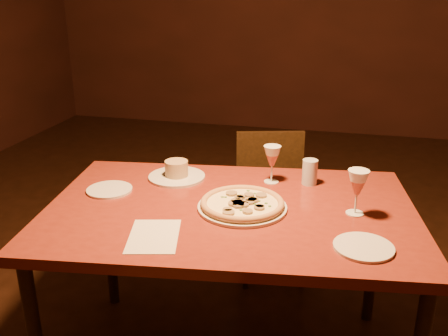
# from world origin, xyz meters

# --- Properties ---
(floor) EXTENTS (7.00, 7.00, 0.00)m
(floor) POSITION_xyz_m (0.00, 0.00, 0.00)
(floor) COLOR black
(floor) RESTS_ON ground
(dining_table) EXTENTS (1.50, 1.07, 0.75)m
(dining_table) POSITION_xyz_m (-0.17, -0.25, 0.68)
(dining_table) COLOR maroon
(dining_table) RESTS_ON floor
(chair_far) EXTENTS (0.46, 0.46, 0.78)m
(chair_far) POSITION_xyz_m (-0.12, 0.58, 0.44)
(chair_far) COLOR black
(chair_far) RESTS_ON floor
(pizza_plate) EXTENTS (0.34, 0.34, 0.04)m
(pizza_plate) POSITION_xyz_m (-0.12, -0.26, 0.77)
(pizza_plate) COLOR silver
(pizza_plate) RESTS_ON dining_table
(ramekin_saucer) EXTENTS (0.25, 0.25, 0.08)m
(ramekin_saucer) POSITION_xyz_m (-0.46, -0.02, 0.77)
(ramekin_saucer) COLOR silver
(ramekin_saucer) RESTS_ON dining_table
(wine_glass_far) EXTENTS (0.07, 0.07, 0.16)m
(wine_glass_far) POSITION_xyz_m (-0.05, 0.03, 0.83)
(wine_glass_far) COLOR #BB5C4D
(wine_glass_far) RESTS_ON dining_table
(wine_glass_right) EXTENTS (0.08, 0.08, 0.17)m
(wine_glass_right) POSITION_xyz_m (0.29, -0.20, 0.83)
(wine_glass_right) COLOR #BB5C4D
(wine_glass_right) RESTS_ON dining_table
(water_tumbler) EXTENTS (0.06, 0.06, 0.11)m
(water_tumbler) POSITION_xyz_m (0.11, 0.05, 0.80)
(water_tumbler) COLOR #B0B7C0
(water_tumbler) RESTS_ON dining_table
(side_plate_left) EXTENTS (0.19, 0.19, 0.01)m
(side_plate_left) POSITION_xyz_m (-0.68, -0.22, 0.75)
(side_plate_left) COLOR silver
(side_plate_left) RESTS_ON dining_table
(side_plate_near) EXTENTS (0.19, 0.19, 0.01)m
(side_plate_near) POSITION_xyz_m (0.32, -0.46, 0.75)
(side_plate_near) COLOR silver
(side_plate_near) RESTS_ON dining_table
(menu_card) EXTENTS (0.22, 0.27, 0.00)m
(menu_card) POSITION_xyz_m (-0.36, -0.54, 0.75)
(menu_card) COLOR beige
(menu_card) RESTS_ON dining_table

